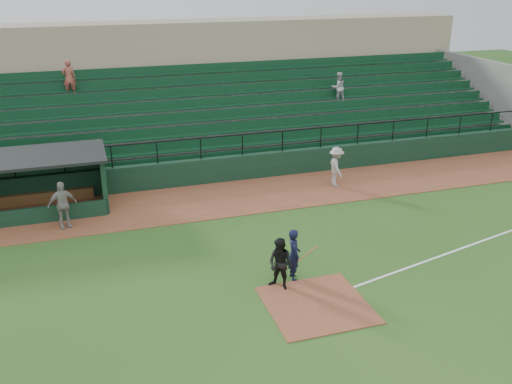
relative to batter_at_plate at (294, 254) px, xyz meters
name	(u,v)px	position (x,y,z in m)	size (l,w,h in m)	color
ground	(304,288)	(0.10, -0.69, -0.88)	(90.00, 90.00, 0.00)	#29501A
warning_track	(235,197)	(0.10, 7.31, -0.86)	(40.00, 4.00, 0.03)	brown
home_plate_dirt	(317,305)	(0.10, -1.69, -0.86)	(3.00, 3.00, 0.03)	brown
foul_line	(490,238)	(8.10, 0.51, -0.87)	(18.00, 0.09, 0.01)	white
stadium_structure	(193,105)	(0.10, 15.77, 1.42)	(38.00, 13.08, 6.40)	black
batter_at_plate	(294,254)	(0.00, 0.00, 0.00)	(1.03, 0.70, 1.76)	black
umpire	(281,264)	(-0.61, -0.43, -0.03)	(0.83, 0.65, 1.71)	black
runner	(336,167)	(4.92, 7.29, 0.07)	(1.18, 0.68, 1.83)	#A49E99
dugout_player_a	(62,205)	(-7.06, 6.32, 0.09)	(1.10, 0.46, 1.88)	gray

